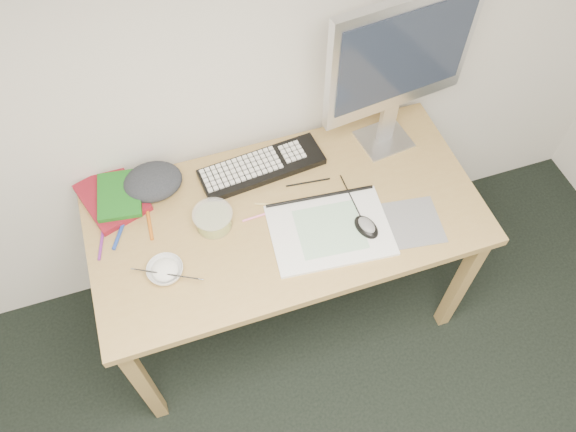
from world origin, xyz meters
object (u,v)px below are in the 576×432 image
object	(u,v)px
sketchpad	(330,230)
monitor	(400,59)
desk	(286,226)
keyboard	(262,167)
rice_bowl	(165,271)

from	to	relation	value
sketchpad	monitor	xyz separation A→B (m)	(0.35, 0.33, 0.39)
desk	monitor	size ratio (longest dim) A/B	2.19
keyboard	rice_bowl	size ratio (longest dim) A/B	3.86
desk	keyboard	xyz separation A→B (m)	(-0.02, 0.22, 0.10)
keyboard	rice_bowl	xyz separation A→B (m)	(-0.43, -0.32, 0.01)
desk	keyboard	size ratio (longest dim) A/B	2.99
monitor	rice_bowl	xyz separation A→B (m)	(-0.93, -0.32, -0.38)
keyboard	sketchpad	bearing A→B (deg)	-72.32
desk	rice_bowl	world-z (taller)	rice_bowl
rice_bowl	sketchpad	bearing A→B (deg)	-1.42
desk	keyboard	bearing A→B (deg)	95.86
rice_bowl	keyboard	bearing A→B (deg)	36.97
desk	monitor	world-z (taller)	monitor
desk	keyboard	distance (m)	0.24
monitor	sketchpad	bearing A→B (deg)	-143.67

